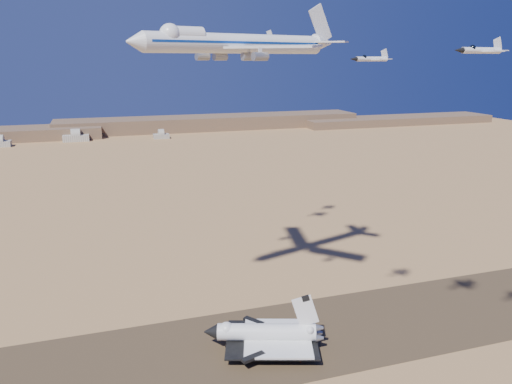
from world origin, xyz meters
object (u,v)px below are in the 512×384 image
object	(u,v)px
shuttle	(265,334)
carrier_747	(233,43)
chase_jet_d	(258,37)
crew_b	(301,360)
chase_jet_e	(278,41)
crew_c	(304,353)
chase_jet_a	(371,59)
chase_jet_b	(480,50)
crew_a	(291,355)

from	to	relation	value
shuttle	carrier_747	xyz separation A→B (m)	(-4.00, 23.27, 95.71)
chase_jet_d	crew_b	bearing A→B (deg)	-106.79
carrier_747	chase_jet_e	world-z (taller)	carrier_747
crew_c	chase_jet_a	bearing A→B (deg)	-172.12
chase_jet_b	chase_jet_e	distance (m)	121.97
crew_b	chase_jet_a	world-z (taller)	chase_jet_a
chase_jet_a	chase_jet_d	bearing A→B (deg)	79.06
carrier_747	chase_jet_d	bearing A→B (deg)	45.65
carrier_747	crew_a	world-z (taller)	carrier_747
chase_jet_d	chase_jet_e	bearing A→B (deg)	34.38
crew_c	chase_jet_e	distance (m)	139.07
shuttle	chase_jet_d	world-z (taller)	chase_jet_d
crew_b	crew_c	world-z (taller)	crew_c
chase_jet_a	chase_jet_d	xyz separation A→B (m)	(-3.79, 88.10, 9.05)
chase_jet_d	chase_jet_e	distance (m)	18.58
chase_jet_b	chase_jet_e	xyz separation A→B (m)	(-8.27, 121.56, 5.80)
chase_jet_e	chase_jet_d	bearing A→B (deg)	-159.77
crew_c	chase_jet_d	bearing A→B (deg)	-50.76
carrier_747	crew_a	bearing A→B (deg)	-88.50
chase_jet_b	chase_jet_e	size ratio (longest dim) A/B	1.22
crew_c	chase_jet_a	world-z (taller)	chase_jet_a
chase_jet_a	chase_jet_d	world-z (taller)	chase_jet_d
shuttle	crew_b	bearing A→B (deg)	-36.20
crew_c	chase_jet_d	distance (m)	130.47
chase_jet_e	crew_b	bearing A→B (deg)	-127.83
carrier_747	chase_jet_d	size ratio (longest dim) A/B	5.33
carrier_747	crew_b	size ratio (longest dim) A/B	47.68
carrier_747	chase_jet_a	xyz separation A→B (m)	(27.70, -41.88, -4.93)
chase_jet_e	shuttle	bearing A→B (deg)	-134.97
shuttle	crew_b	xyz separation A→B (m)	(8.31, -11.56, -4.49)
chase_jet_b	carrier_747	bearing A→B (deg)	116.65
shuttle	chase_jet_d	bearing A→B (deg)	92.10
chase_jet_b	chase_jet_a	bearing A→B (deg)	121.45
chase_jet_b	chase_jet_d	xyz separation A→B (m)	(-21.82, 108.90, 6.99)
crew_a	carrier_747	bearing A→B (deg)	34.16
chase_jet_b	chase_jet_d	distance (m)	111.29
chase_jet_a	chase_jet_b	distance (m)	27.61
carrier_747	chase_jet_a	size ratio (longest dim) A/B	5.92
crew_a	crew_b	xyz separation A→B (m)	(1.85, -3.56, -0.01)
crew_a	chase_jet_a	world-z (taller)	chase_jet_a
crew_a	chase_jet_d	distance (m)	130.63
crew_b	chase_jet_d	xyz separation A→B (m)	(11.59, 81.04, 104.32)
crew_a	crew_b	size ratio (longest dim) A/B	1.01
shuttle	crew_c	xyz separation A→B (m)	(10.73, -8.47, -4.40)
crew_a	chase_jet_d	bearing A→B (deg)	5.82
carrier_747	crew_b	xyz separation A→B (m)	(12.31, -34.83, -100.20)
crew_a	chase_jet_d	world-z (taller)	chase_jet_d
crew_c	chase_jet_d	xyz separation A→B (m)	(9.17, 77.95, 104.22)
carrier_747	chase_jet_e	bearing A→B (deg)	40.53
chase_jet_a	chase_jet_b	xyz separation A→B (m)	(18.03, -20.81, 2.06)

